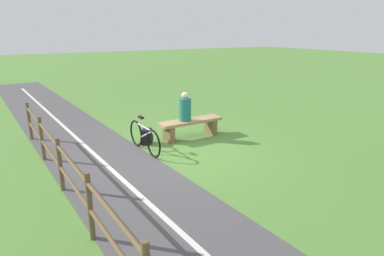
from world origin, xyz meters
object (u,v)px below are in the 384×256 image
at_px(bench, 191,125).
at_px(person_seated, 185,108).
at_px(bicycle, 144,137).
at_px(backpack, 147,137).

bearing_deg(bench, person_seated, -0.00).
xyz_separation_m(person_seated, bicycle, (1.37, 0.39, -0.49)).
bearing_deg(backpack, bench, 175.50).
bearing_deg(bicycle, person_seated, 103.11).
relative_size(person_seated, backpack, 1.93).
height_order(bench, person_seated, person_seated).
distance_m(person_seated, bicycle, 1.50).
height_order(bench, backpack, bench).
relative_size(bench, person_seated, 2.33).
bearing_deg(bench, backpack, -5.90).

